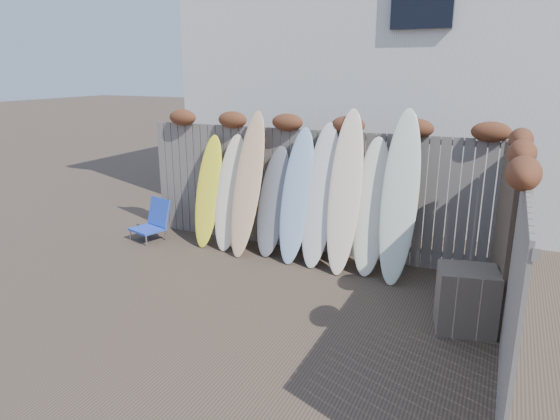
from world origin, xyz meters
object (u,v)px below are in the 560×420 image
at_px(wooden_crate, 466,300).
at_px(lattice_panel, 503,236).
at_px(beach_chair, 153,221).
at_px(surfboard_0, 208,191).

xyz_separation_m(wooden_crate, lattice_panel, (0.30, 0.52, 0.65)).
relative_size(beach_chair, surfboard_0, 0.37).
bearing_deg(lattice_panel, beach_chair, 167.83).
xyz_separation_m(wooden_crate, surfboard_0, (-4.28, 1.33, 0.55)).
height_order(beach_chair, wooden_crate, wooden_crate).
bearing_deg(wooden_crate, surfboard_0, 162.80).
bearing_deg(beach_chair, wooden_crate, -11.89).
distance_m(beach_chair, wooden_crate, 5.44).
bearing_deg(wooden_crate, beach_chair, 168.11).
height_order(beach_chair, lattice_panel, lattice_panel).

